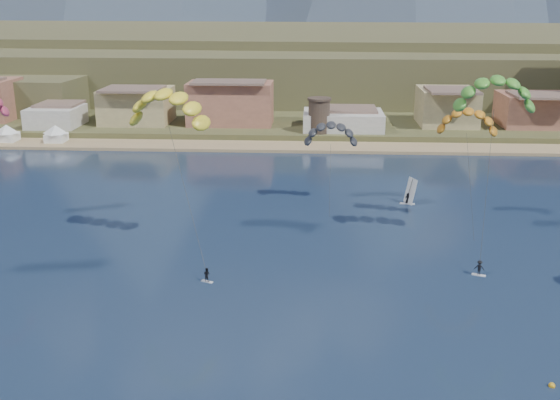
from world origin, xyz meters
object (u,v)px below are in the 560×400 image
windsurfer (409,196)px  buoy (552,386)px  kitesurfer_yellow (167,102)px  kitesurfer_green (496,90)px  watchtower (319,115)px

windsurfer → buoy: (5.92, -55.08, -1.33)m
kitesurfer_yellow → kitesurfer_green: (43.70, 2.08, 1.77)m
kitesurfer_green → windsurfer: bearing=111.2°
watchtower → kitesurfer_yellow: 77.06m
kitesurfer_green → buoy: kitesurfer_green is taller
kitesurfer_green → buoy: (-1.76, -35.26, -22.25)m
kitesurfer_green → watchtower: bearing=108.0°
watchtower → buoy: watchtower is taller
buoy → kitesurfer_yellow: bearing=141.7°
watchtower → kitesurfer_green: bearing=-72.0°
windsurfer → buoy: 55.41m
kitesurfer_green → buoy: 41.73m
watchtower → windsurfer: size_ratio=1.91×
kitesurfer_yellow → windsurfer: size_ratio=5.54×
watchtower → kitesurfer_yellow: bearing=-105.8°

